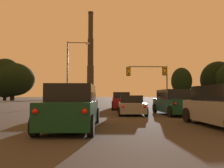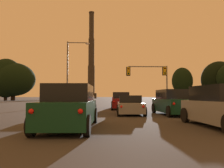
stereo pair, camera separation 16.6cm
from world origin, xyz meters
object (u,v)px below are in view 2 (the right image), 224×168
suv_left_lane_third (70,107)px  suv_right_lane_second (173,103)px  sedan_left_lane_second (83,105)px  sedan_center_lane_second (130,105)px  suv_right_lane_third (223,107)px  traffic_light_overhead_right (153,75)px  pickup_truck_center_lane_front (121,101)px  street_lamp (71,66)px  smokestack (91,64)px

suv_left_lane_third → suv_right_lane_second: bearing=46.6°
sedan_left_lane_second → sedan_center_lane_second: same height
suv_right_lane_third → traffic_light_overhead_right: bearing=83.9°
sedan_left_lane_second → traffic_light_overhead_right: (8.34, 12.15, 3.58)m
pickup_truck_center_lane_front → sedan_left_lane_second: size_ratio=1.18×
sedan_left_lane_second → suv_right_lane_third: bearing=-50.0°
traffic_light_overhead_right → street_lamp: (-11.52, 1.67, 1.38)m
suv_right_lane_second → sedan_center_lane_second: 3.20m
smokestack → suv_left_lane_third: bearing=-87.0°
sedan_center_lane_second → traffic_light_overhead_right: traffic_light_overhead_right is taller
sedan_center_lane_second → pickup_truck_center_lane_front: bearing=93.7°
suv_right_lane_third → street_lamp: 24.46m
pickup_truck_center_lane_front → street_lamp: bearing=133.0°
suv_right_lane_second → street_lamp: bearing=121.4°
suv_right_lane_second → traffic_light_overhead_right: size_ratio=0.86×
sedan_center_lane_second → traffic_light_overhead_right: 14.23m
suv_right_lane_third → smokestack: (-12.69, 112.60, 18.41)m
sedan_left_lane_second → suv_left_lane_third: bearing=-89.7°
sedan_left_lane_second → sedan_center_lane_second: size_ratio=0.99×
traffic_light_overhead_right → smokestack: (-14.12, 92.50, 15.07)m
street_lamp → sedan_center_lane_second: bearing=-65.1°
pickup_truck_center_lane_front → traffic_light_overhead_right: traffic_light_overhead_right is taller
pickup_truck_center_lane_front → smokestack: size_ratio=0.11×
pickup_truck_center_lane_front → smokestack: 100.64m
smokestack → suv_right_lane_second: bearing=-83.3°
pickup_truck_center_lane_front → sedan_left_lane_second: 7.08m
suv_left_lane_third → suv_right_lane_second: size_ratio=1.00×
suv_right_lane_third → sedan_left_lane_second: size_ratio=1.05×
suv_right_lane_third → pickup_truck_center_lane_front: 14.52m
suv_left_lane_third → sedan_center_lane_second: bearing=66.0°
traffic_light_overhead_right → smokestack: bearing=98.7°
suv_right_lane_third → sedan_left_lane_second: (-6.92, 7.96, -0.23)m
suv_right_lane_third → street_lamp: bearing=112.8°
traffic_light_overhead_right → suv_right_lane_third: bearing=-94.1°
suv_right_lane_second → pickup_truck_center_lane_front: bearing=111.6°
street_lamp → pickup_truck_center_lane_front: bearing=-48.9°
sedan_left_lane_second → street_lamp: size_ratio=0.51×
suv_right_lane_third → sedan_left_lane_second: 10.54m
suv_right_lane_second → smokestack: bearing=95.1°
sedan_left_lane_second → suv_right_lane_second: bearing=-12.8°
suv_left_lane_third → smokestack: bearing=94.4°
sedan_left_lane_second → sedan_center_lane_second: bearing=-13.3°
suv_right_lane_second → smokestack: smokestack is taller
pickup_truck_center_lane_front → suv_right_lane_second: bearing=-64.8°
suv_right_lane_third → suv_right_lane_second: same height
suv_right_lane_third → suv_right_lane_second: bearing=89.4°
suv_right_lane_third → sedan_center_lane_second: (-3.30, 7.17, -0.23)m
sedan_center_lane_second → street_lamp: (-6.79, 14.60, 4.96)m
suv_left_lane_third → smokestack: (-5.96, 112.67, 18.41)m
sedan_left_lane_second → traffic_light_overhead_right: 15.17m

